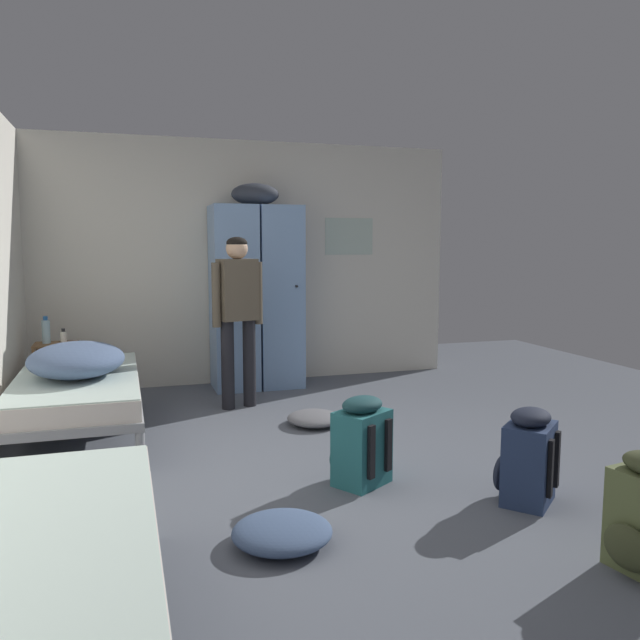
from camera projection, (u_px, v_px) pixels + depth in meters
name	position (u px, v px, depth m)	size (l,w,h in m)	color
ground_plane	(333.00, 467.00, 4.17)	(8.92, 8.92, 0.00)	#565B66
room_backdrop	(130.00, 270.00, 4.85)	(4.48, 5.63, 2.53)	silver
locker_bank	(256.00, 293.00, 6.43)	(0.90, 0.55, 2.07)	#7A9ECC
shelf_unit	(57.00, 367.00, 5.77)	(0.38, 0.30, 0.57)	brown
bed_left_front	(24.00, 571.00, 2.11)	(0.90, 1.90, 0.49)	gray
bed_left_rear	(78.00, 389.00, 4.75)	(0.90, 1.90, 0.49)	gray
bedding_heap	(76.00, 360.00, 4.69)	(0.69, 0.90, 0.25)	slate
person_traveler	(238.00, 306.00, 5.60)	(0.47, 0.27, 1.53)	black
water_bottle	(46.00, 331.00, 5.72)	(0.07, 0.07, 0.25)	#B2DBEA
lotion_bottle	(63.00, 337.00, 5.72)	(0.06, 0.06, 0.14)	white
backpack_navy	(527.00, 458.00, 3.58)	(0.41, 0.42, 0.55)	navy
backpack_teal	(361.00, 443.00, 3.86)	(0.40, 0.41, 0.55)	#23666B
clothes_pile_grey	(314.00, 418.00, 5.16)	(0.44, 0.46, 0.11)	slate
clothes_pile_denim	(282.00, 532.00, 3.10)	(0.50, 0.48, 0.13)	#42567A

